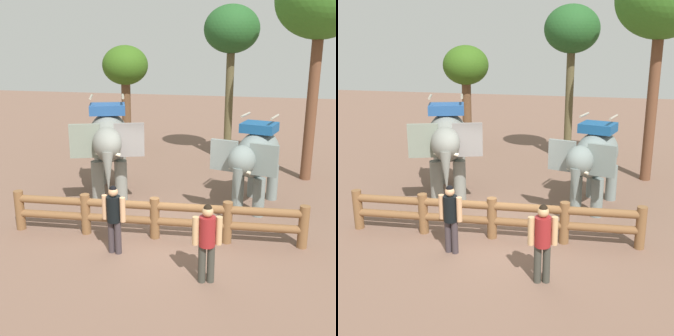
% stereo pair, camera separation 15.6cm
% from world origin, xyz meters
% --- Properties ---
extents(ground_plane, '(60.00, 60.00, 0.00)m').
position_xyz_m(ground_plane, '(0.00, 0.00, 0.00)').
color(ground_plane, brown).
extents(log_fence, '(7.34, 0.78, 1.05)m').
position_xyz_m(log_fence, '(0.00, -0.21, 0.61)').
color(log_fence, brown).
rests_on(log_fence, ground).
extents(elephant_near_left, '(2.60, 3.74, 3.14)m').
position_xyz_m(elephant_near_left, '(-2.22, 2.60, 1.76)').
color(elephant_near_left, gray).
rests_on(elephant_near_left, ground).
extents(elephant_center, '(2.09, 3.27, 2.74)m').
position_xyz_m(elephant_center, '(2.31, 2.42, 1.54)').
color(elephant_center, slate).
rests_on(elephant_center, ground).
extents(tourist_woman_in_black, '(0.58, 0.36, 1.64)m').
position_xyz_m(tourist_woman_in_black, '(-0.70, -1.19, 0.95)').
color(tourist_woman_in_black, '#3A3135').
rests_on(tourist_woman_in_black, ground).
extents(tourist_man_in_blue, '(0.58, 0.40, 1.69)m').
position_xyz_m(tourist_man_in_blue, '(1.54, -1.97, 0.98)').
color(tourist_man_in_blue, '#383831').
rests_on(tourist_man_in_blue, ground).
extents(tree_far_left, '(2.13, 2.13, 6.11)m').
position_xyz_m(tree_far_left, '(1.05, 7.54, 5.05)').
color(tree_far_left, brown).
rests_on(tree_far_left, ground).
extents(tree_back_center, '(2.01, 2.01, 4.61)m').
position_xyz_m(tree_back_center, '(-3.61, 8.61, 3.60)').
color(tree_back_center, brown).
rests_on(tree_back_center, ground).
extents(tree_far_right, '(2.96, 2.96, 7.30)m').
position_xyz_m(tree_far_right, '(4.03, 5.67, 5.93)').
color(tree_far_right, brown).
rests_on(tree_far_right, ground).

